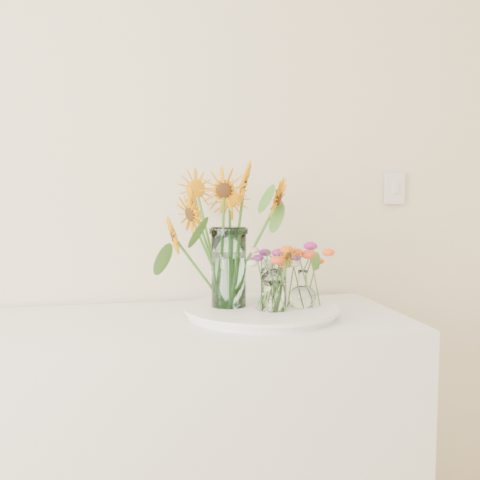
{
  "coord_description": "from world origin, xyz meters",
  "views": [
    {
      "loc": [
        -0.36,
        0.11,
        1.32
      ],
      "look_at": [
        0.03,
        1.92,
        1.14
      ],
      "focal_mm": 45.0,
      "sensor_mm": 36.0,
      "label": 1
    }
  ],
  "objects_px": {
    "counter": "(184,459)",
    "small_vase_b": "(303,289)",
    "small_vase_c": "(273,285)",
    "tray": "(262,312)",
    "mason_jar": "(229,268)",
    "small_vase_a": "(274,290)"
  },
  "relations": [
    {
      "from": "tray",
      "to": "mason_jar",
      "type": "distance_m",
      "value": 0.18
    },
    {
      "from": "tray",
      "to": "mason_jar",
      "type": "relative_size",
      "value": 1.81
    },
    {
      "from": "mason_jar",
      "to": "small_vase_b",
      "type": "height_order",
      "value": "mason_jar"
    },
    {
      "from": "counter",
      "to": "small_vase_c",
      "type": "bearing_deg",
      "value": 15.54
    },
    {
      "from": "mason_jar",
      "to": "small_vase_c",
      "type": "bearing_deg",
      "value": 20.55
    },
    {
      "from": "counter",
      "to": "small_vase_c",
      "type": "xyz_separation_m",
      "value": [
        0.31,
        0.09,
        0.53
      ]
    },
    {
      "from": "small_vase_a",
      "to": "small_vase_c",
      "type": "xyz_separation_m",
      "value": [
        0.04,
        0.15,
        -0.01
      ]
    },
    {
      "from": "counter",
      "to": "mason_jar",
      "type": "xyz_separation_m",
      "value": [
        0.15,
        0.03,
        0.6
      ]
    },
    {
      "from": "small_vase_c",
      "to": "small_vase_b",
      "type": "bearing_deg",
      "value": -61.1
    },
    {
      "from": "counter",
      "to": "mason_jar",
      "type": "height_order",
      "value": "mason_jar"
    },
    {
      "from": "mason_jar",
      "to": "small_vase_b",
      "type": "relative_size",
      "value": 2.11
    },
    {
      "from": "counter",
      "to": "small_vase_b",
      "type": "relative_size",
      "value": 11.47
    },
    {
      "from": "tray",
      "to": "small_vase_c",
      "type": "bearing_deg",
      "value": 55.91
    },
    {
      "from": "small_vase_b",
      "to": "small_vase_c",
      "type": "height_order",
      "value": "small_vase_b"
    },
    {
      "from": "tray",
      "to": "small_vase_b",
      "type": "height_order",
      "value": "small_vase_b"
    },
    {
      "from": "counter",
      "to": "small_vase_b",
      "type": "distance_m",
      "value": 0.66
    },
    {
      "from": "counter",
      "to": "small_vase_b",
      "type": "xyz_separation_m",
      "value": [
        0.38,
        -0.03,
        0.54
      ]
    },
    {
      "from": "small_vase_c",
      "to": "counter",
      "type": "bearing_deg",
      "value": -164.46
    },
    {
      "from": "small_vase_a",
      "to": "small_vase_c",
      "type": "height_order",
      "value": "small_vase_a"
    },
    {
      "from": "mason_jar",
      "to": "counter",
      "type": "bearing_deg",
      "value": -170.17
    },
    {
      "from": "counter",
      "to": "mason_jar",
      "type": "bearing_deg",
      "value": 9.83
    },
    {
      "from": "tray",
      "to": "small_vase_c",
      "type": "xyz_separation_m",
      "value": [
        0.06,
        0.09,
        0.07
      ]
    }
  ]
}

